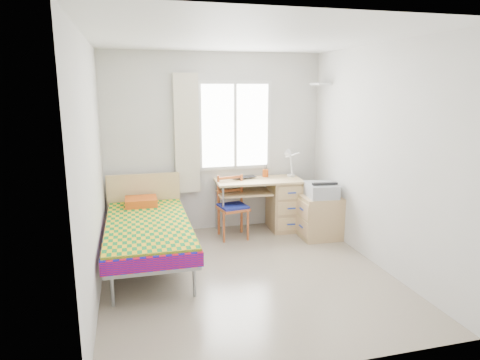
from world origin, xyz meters
name	(u,v)px	position (x,y,z in m)	size (l,w,h in m)	color
floor	(247,275)	(0.00, 0.00, 0.00)	(3.50, 3.50, 0.00)	#BCAD93
ceiling	(247,38)	(0.00, 0.00, 2.60)	(3.50, 3.50, 0.00)	white
wall_back	(215,143)	(0.00, 1.75, 1.30)	(3.20, 3.20, 0.00)	silver
wall_left	(92,170)	(-1.60, 0.00, 1.30)	(3.50, 3.50, 0.00)	silver
wall_right	(378,157)	(1.60, 0.00, 1.30)	(3.50, 3.50, 0.00)	silver
window	(235,126)	(0.30, 1.73, 1.55)	(1.10, 0.04, 1.30)	white
curtain	(187,134)	(-0.42, 1.68, 1.45)	(0.35, 0.05, 1.70)	#EEE2C4
floating_shelf	(321,84)	(1.49, 1.40, 2.15)	(0.20, 0.32, 0.03)	white
bed	(148,227)	(-1.06, 0.66, 0.45)	(1.01, 2.13, 0.92)	gray
desk	(280,202)	(0.92, 1.44, 0.43)	(1.28, 0.64, 0.78)	tan
chair	(233,203)	(0.16, 1.30, 0.50)	(0.44, 0.44, 0.89)	#A0521F
cabinet	(320,217)	(1.34, 0.94, 0.30)	(0.58, 0.51, 0.61)	tan
printer	(321,190)	(1.34, 0.93, 0.70)	(0.44, 0.49, 0.20)	#ABAEB3
laptop	(245,178)	(0.40, 1.51, 0.80)	(0.36, 0.23, 0.03)	black
pen_cup	(265,173)	(0.74, 1.60, 0.84)	(0.09, 0.09, 0.11)	#D25717
task_lamp	(290,160)	(1.05, 1.39, 1.06)	(0.24, 0.33, 0.45)	white
book	(248,193)	(0.43, 1.45, 0.59)	(0.17, 0.23, 0.02)	gray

